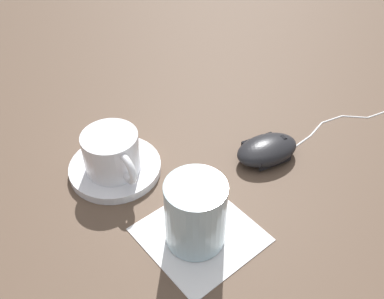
{
  "coord_description": "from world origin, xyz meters",
  "views": [
    {
      "loc": [
        -0.35,
        0.18,
        0.45
      ],
      "look_at": [
        0.07,
        -0.04,
        0.03
      ],
      "focal_mm": 40.0,
      "sensor_mm": 36.0,
      "label": 1
    }
  ],
  "objects": [
    {
      "name": "drinking_glass",
      "position": [
        -0.06,
        0.02,
        0.05
      ],
      "size": [
        0.07,
        0.07,
        0.09
      ],
      "primitive_type": "cylinder",
      "color": "silver",
      "rests_on": "napkin_under_glass"
    },
    {
      "name": "computer_mouse",
      "position": [
        0.02,
        -0.15,
        0.02
      ],
      "size": [
        0.06,
        0.1,
        0.03
      ],
      "color": "black",
      "rests_on": "ground"
    },
    {
      "name": "coffee_cup",
      "position": [
        0.1,
        0.07,
        0.04
      ],
      "size": [
        0.11,
        0.08,
        0.06
      ],
      "color": "white",
      "rests_on": "saucer"
    },
    {
      "name": "mouse_cable",
      "position": [
        0.03,
        -0.31,
        0.0
      ],
      "size": [
        0.03,
        0.21,
        0.0
      ],
      "color": "white",
      "rests_on": "ground"
    },
    {
      "name": "napkin_under_glass",
      "position": [
        -0.06,
        0.01,
        0.0
      ],
      "size": [
        0.16,
        0.16,
        0.0
      ],
      "primitive_type": "cube",
      "rotation": [
        0.0,
        0.0,
        0.2
      ],
      "color": "white",
      "rests_on": "ground"
    },
    {
      "name": "saucer",
      "position": [
        0.11,
        0.06,
        0.01
      ],
      "size": [
        0.13,
        0.13,
        0.01
      ],
      "primitive_type": "cylinder",
      "color": "white",
      "rests_on": "ground"
    },
    {
      "name": "ground_plane",
      "position": [
        0.0,
        0.0,
        0.0
      ],
      "size": [
        3.0,
        3.0,
        0.0
      ],
      "primitive_type": "plane",
      "color": "brown"
    }
  ]
}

